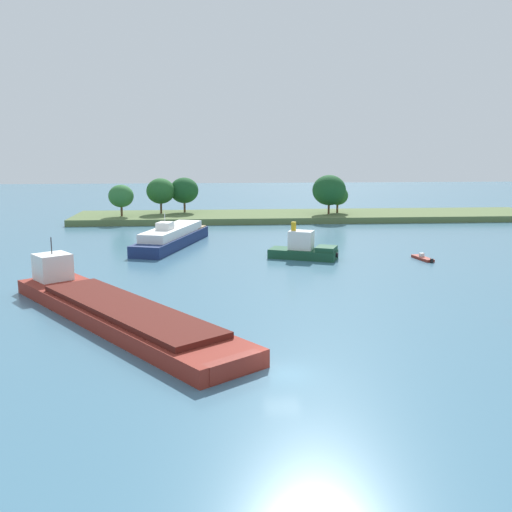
{
  "coord_description": "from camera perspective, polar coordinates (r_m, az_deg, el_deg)",
  "views": [
    {
      "loc": [
        -4.71,
        -38.05,
        15.73
      ],
      "look_at": [
        1.0,
        36.92,
        1.2
      ],
      "focal_mm": 40.9,
      "sensor_mm": 36.0,
      "label": 1
    }
  ],
  "objects": [
    {
      "name": "tugboat",
      "position": [
        81.17,
        4.73,
        0.66
      ],
      "size": [
        9.93,
        6.83,
        5.07
      ],
      "color": "#19472D",
      "rests_on": "ground"
    },
    {
      "name": "white_riverboat",
      "position": [
        91.65,
        -8.21,
        1.84
      ],
      "size": [
        11.09,
        22.36,
        5.52
      ],
      "color": "navy",
      "rests_on": "ground"
    },
    {
      "name": "cargo_barge",
      "position": [
        54.12,
        -13.65,
        -5.16
      ],
      "size": [
        24.81,
        30.47,
        5.98
      ],
      "color": "maroon",
      "rests_on": "ground"
    },
    {
      "name": "treeline_island",
      "position": [
        123.51,
        2.89,
        4.65
      ],
      "size": [
        97.06,
        16.59,
        9.36
      ],
      "color": "#566B3D",
      "rests_on": "ground"
    },
    {
      "name": "small_motorboat",
      "position": [
        83.52,
        16.0,
        -0.2
      ],
      "size": [
        1.95,
        4.54,
        0.86
      ],
      "color": "maroon",
      "rests_on": "ground"
    },
    {
      "name": "ground_plane",
      "position": [
        41.44,
        2.55,
        -11.38
      ],
      "size": [
        400.0,
        400.0,
        0.0
      ],
      "primitive_type": "plane",
      "color": "teal"
    }
  ]
}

